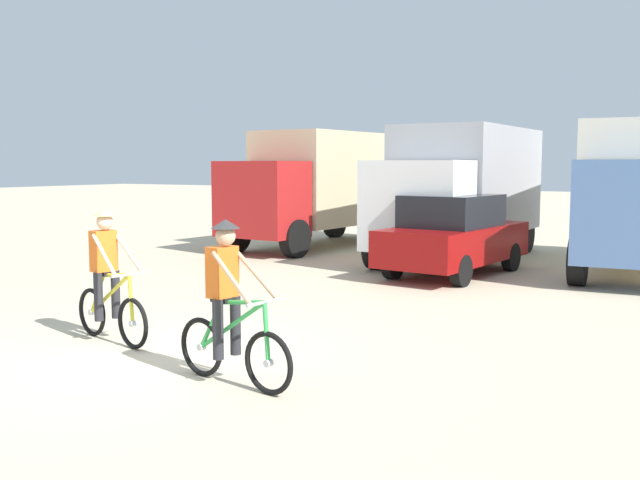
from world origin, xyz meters
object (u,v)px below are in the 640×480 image
Objects in this scene: box_truck_tan_camper at (322,183)px; cyclist_cowboy_hat at (229,308)px; sedan_parked at (454,235)px; box_truck_grey_hauler at (462,186)px; cyclist_orange_shirt at (108,280)px.

cyclist_cowboy_hat is (5.77, -12.32, -1.03)m from box_truck_tan_camper.
box_truck_grey_hauler is at bearing 105.29° from sedan_parked.
box_truck_grey_hauler is 10.80m from cyclist_orange_shirt.
cyclist_orange_shirt is at bearing -97.50° from box_truck_grey_hauler.
box_truck_tan_camper is 1.58× the size of sedan_parked.
cyclist_cowboy_hat is (2.58, -0.73, 0.00)m from cyclist_orange_shirt.
box_truck_tan_camper reaches higher than sedan_parked.
box_truck_grey_hauler is at bearing 82.50° from cyclist_orange_shirt.
sedan_parked is 2.41× the size of cyclist_cowboy_hat.
sedan_parked is 8.72m from cyclist_cowboy_hat.
sedan_parked is 8.26m from cyclist_orange_shirt.
box_truck_tan_camper and box_truck_grey_hauler have the same top height.
cyclist_orange_shirt reaches higher than sedan_parked.
cyclist_cowboy_hat is at bearing -84.10° from box_truck_grey_hauler.
box_truck_tan_camper is 13.64m from cyclist_cowboy_hat.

